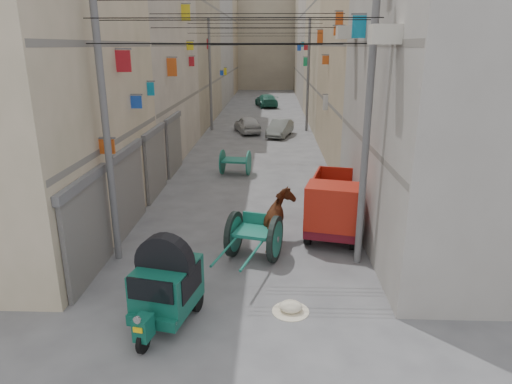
{
  "coord_description": "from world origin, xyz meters",
  "views": [
    {
      "loc": [
        1.03,
        -6.43,
        6.15
      ],
      "look_at": [
        0.56,
        6.5,
        1.99
      ],
      "focal_mm": 32.0,
      "sensor_mm": 36.0,
      "label": 1
    }
  ],
  "objects_px": {
    "distant_car_grey": "(280,128)",
    "distant_car_green": "(266,100)",
    "tonga_cart": "(254,236)",
    "auto_rickshaw": "(166,284)",
    "distant_car_white": "(247,124)",
    "feed_sack": "(291,306)",
    "mini_truck": "(334,209)",
    "second_cart": "(235,162)",
    "horse": "(280,221)"
  },
  "relations": [
    {
      "from": "distant_car_grey",
      "to": "distant_car_green",
      "type": "bearing_deg",
      "value": 109.31
    },
    {
      "from": "tonga_cart",
      "to": "distant_car_green",
      "type": "distance_m",
      "value": 36.02
    },
    {
      "from": "auto_rickshaw",
      "to": "distant_car_green",
      "type": "height_order",
      "value": "auto_rickshaw"
    },
    {
      "from": "distant_car_white",
      "to": "distant_car_green",
      "type": "height_order",
      "value": "distant_car_green"
    },
    {
      "from": "distant_car_green",
      "to": "distant_car_white",
      "type": "bearing_deg",
      "value": 73.35
    },
    {
      "from": "feed_sack",
      "to": "tonga_cart",
      "type": "bearing_deg",
      "value": 108.95
    },
    {
      "from": "mini_truck",
      "to": "distant_car_white",
      "type": "height_order",
      "value": "mini_truck"
    },
    {
      "from": "feed_sack",
      "to": "mini_truck",
      "type": "bearing_deg",
      "value": 70.95
    },
    {
      "from": "second_cart",
      "to": "distant_car_green",
      "type": "bearing_deg",
      "value": 95.22
    },
    {
      "from": "feed_sack",
      "to": "distant_car_white",
      "type": "bearing_deg",
      "value": 95.62
    },
    {
      "from": "mini_truck",
      "to": "feed_sack",
      "type": "bearing_deg",
      "value": -95.98
    },
    {
      "from": "auto_rickshaw",
      "to": "distant_car_white",
      "type": "bearing_deg",
      "value": 101.26
    },
    {
      "from": "distant_car_grey",
      "to": "distant_car_white",
      "type": "bearing_deg",
      "value": 166.48
    },
    {
      "from": "feed_sack",
      "to": "distant_car_green",
      "type": "height_order",
      "value": "distant_car_green"
    },
    {
      "from": "distant_car_white",
      "to": "horse",
      "type": "bearing_deg",
      "value": 79.8
    },
    {
      "from": "auto_rickshaw",
      "to": "horse",
      "type": "distance_m",
      "value": 5.0
    },
    {
      "from": "horse",
      "to": "distant_car_white",
      "type": "distance_m",
      "value": 20.09
    },
    {
      "from": "second_cart",
      "to": "distant_car_white",
      "type": "distance_m",
      "value": 11.46
    },
    {
      "from": "distant_car_white",
      "to": "mini_truck",
      "type": "bearing_deg",
      "value": 85.35
    },
    {
      "from": "auto_rickshaw",
      "to": "tonga_cart",
      "type": "relative_size",
      "value": 0.74
    },
    {
      "from": "second_cart",
      "to": "mini_truck",
      "type": "bearing_deg",
      "value": -55.44
    },
    {
      "from": "second_cart",
      "to": "distant_car_grey",
      "type": "bearing_deg",
      "value": 84.61
    },
    {
      "from": "auto_rickshaw",
      "to": "second_cart",
      "type": "height_order",
      "value": "auto_rickshaw"
    },
    {
      "from": "second_cart",
      "to": "tonga_cart",
      "type": "bearing_deg",
      "value": -74.37
    },
    {
      "from": "second_cart",
      "to": "feed_sack",
      "type": "height_order",
      "value": "second_cart"
    },
    {
      "from": "auto_rickshaw",
      "to": "distant_car_grey",
      "type": "relative_size",
      "value": 0.69
    },
    {
      "from": "mini_truck",
      "to": "second_cart",
      "type": "relative_size",
      "value": 2.55
    },
    {
      "from": "feed_sack",
      "to": "distant_car_grey",
      "type": "bearing_deg",
      "value": 89.87
    },
    {
      "from": "horse",
      "to": "distant_car_green",
      "type": "height_order",
      "value": "horse"
    },
    {
      "from": "second_cart",
      "to": "feed_sack",
      "type": "relative_size",
      "value": 2.75
    },
    {
      "from": "auto_rickshaw",
      "to": "distant_car_green",
      "type": "xyz_separation_m",
      "value": [
        1.72,
        39.41,
        -0.32
      ]
    },
    {
      "from": "tonga_cart",
      "to": "distant_car_grey",
      "type": "distance_m",
      "value": 19.56
    },
    {
      "from": "auto_rickshaw",
      "to": "tonga_cart",
      "type": "bearing_deg",
      "value": 73.57
    },
    {
      "from": "feed_sack",
      "to": "horse",
      "type": "distance_m",
      "value": 3.85
    },
    {
      "from": "tonga_cart",
      "to": "distant_car_white",
      "type": "bearing_deg",
      "value": 109.18
    },
    {
      "from": "horse",
      "to": "second_cart",
      "type": "bearing_deg",
      "value": -71.34
    },
    {
      "from": "auto_rickshaw",
      "to": "mini_truck",
      "type": "distance_m",
      "value": 6.75
    },
    {
      "from": "auto_rickshaw",
      "to": "second_cart",
      "type": "distance_m",
      "value": 12.77
    },
    {
      "from": "second_cart",
      "to": "distant_car_white",
      "type": "bearing_deg",
      "value": 97.82
    },
    {
      "from": "auto_rickshaw",
      "to": "horse",
      "type": "bearing_deg",
      "value": 70.5
    },
    {
      "from": "distant_car_green",
      "to": "horse",
      "type": "bearing_deg",
      "value": 79.3
    },
    {
      "from": "auto_rickshaw",
      "to": "feed_sack",
      "type": "height_order",
      "value": "auto_rickshaw"
    },
    {
      "from": "second_cart",
      "to": "distant_car_grey",
      "type": "height_order",
      "value": "second_cart"
    },
    {
      "from": "distant_car_white",
      "to": "auto_rickshaw",
      "type": "bearing_deg",
      "value": 72.49
    },
    {
      "from": "auto_rickshaw",
      "to": "mini_truck",
      "type": "xyz_separation_m",
      "value": [
        4.47,
        5.07,
        0.03
      ]
    },
    {
      "from": "second_cart",
      "to": "distant_car_grey",
      "type": "xyz_separation_m",
      "value": [
        2.36,
        10.16,
        -0.08
      ]
    },
    {
      "from": "mini_truck",
      "to": "distant_car_white",
      "type": "xyz_separation_m",
      "value": [
        -3.92,
        19.15,
        -0.38
      ]
    },
    {
      "from": "tonga_cart",
      "to": "second_cart",
      "type": "height_order",
      "value": "tonga_cart"
    },
    {
      "from": "tonga_cart",
      "to": "mini_truck",
      "type": "distance_m",
      "value": 3.1
    },
    {
      "from": "horse",
      "to": "mini_truck",
      "type": "bearing_deg",
      "value": -150.6
    }
  ]
}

